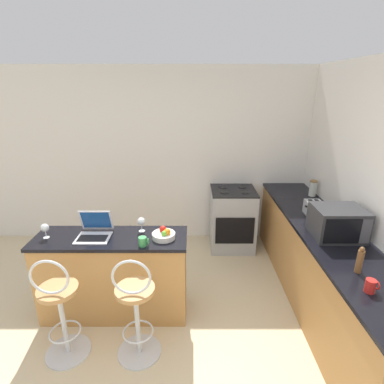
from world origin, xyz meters
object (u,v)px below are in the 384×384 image
Objects in this scene: laptop at (94,230)px; wine_glass_short at (141,222)px; wine_glass_tall at (44,228)px; stove_range at (232,219)px; microwave at (337,222)px; pepper_mill at (359,260)px; toaster at (314,209)px; bar_stool_near at (60,310)px; mug_red at (370,286)px; storage_jar at (312,188)px; fruit_bowl at (163,235)px; mug_green at (142,241)px; bar_stool_far at (135,310)px.

laptop is 0.47m from wine_glass_short.
wine_glass_short is at bearing 8.80° from wine_glass_tall.
wine_glass_short is (0.45, 0.09, 0.05)m from laptop.
stove_range is 1.79m from wine_glass_short.
pepper_mill is at bearing -98.82° from microwave.
wine_glass_tall is (-2.85, -0.54, 0.02)m from toaster.
bar_stool_near reaches higher than mug_red.
mug_red is (-0.13, -0.85, -0.10)m from microwave.
microwave reaches higher than bar_stool_near.
storage_jar is 2.15× the size of mug_red.
stove_range is at bearing 58.70° from fruit_bowl.
fruit_bowl is (-0.87, -1.44, 0.49)m from stove_range.
pepper_mill is (1.61, -0.57, 0.07)m from fruit_bowl.
laptop reaches higher than bar_stool_near.
mug_red is at bearing -94.79° from toaster.
pepper_mill is (1.79, -0.42, 0.06)m from mug_green.
storage_jar is at bearing 32.01° from bar_stool_near.
mug_red is (2.43, -0.28, 0.46)m from bar_stool_near.
microwave reaches higher than bar_stool_far.
storage_jar is (0.21, 1.17, -0.04)m from microwave.
storage_jar reaches higher than bar_stool_near.
mug_red is (1.78, -0.28, 0.46)m from bar_stool_far.
bar_stool_far is 2.25m from stove_range.
toaster is at bearing -109.10° from storage_jar.
storage_jar is (2.61, 1.15, 0.05)m from laptop.
laptop is 2.13× the size of wine_glass_short.
laptop is 2.15m from stove_range.
toaster is 1.99m from mug_green.
pepper_mill is (2.47, -0.04, 0.52)m from bar_stool_near.
mug_green is at bearing -78.72° from wine_glass_short.
mug_red reaches higher than mug_green.
microwave is at bearing 1.16° from fruit_bowl.
fruit_bowl is at bearing -162.01° from toaster.
bar_stool_near is 4.56× the size of pepper_mill.
wine_glass_short is at bearing 158.84° from pepper_mill.
storage_jar is (2.78, 1.74, 0.52)m from bar_stool_near.
stove_range is (1.08, 1.97, -0.04)m from bar_stool_far.
fruit_bowl is at bearing 68.55° from bar_stool_far.
mug_green is at bearing -8.93° from wine_glass_tall.
wine_glass_tall is at bearing 168.29° from pepper_mill.
wine_glass_tall reaches higher than stove_range.
wine_glass_tall is at bearing 150.54° from bar_stool_far.
wine_glass_tall is at bearing -179.44° from microwave.
bar_stool_far is at bearing 0.00° from bar_stool_near.
wine_glass_tall is 1.55× the size of mug_green.
storage_jar reaches higher than wine_glass_tall.
stove_range is at bearing 61.19° from bar_stool_far.
laptop is 2.40m from microwave.
toaster is at bearing -47.72° from stove_range.
pepper_mill is at bearing -19.43° from fruit_bowl.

